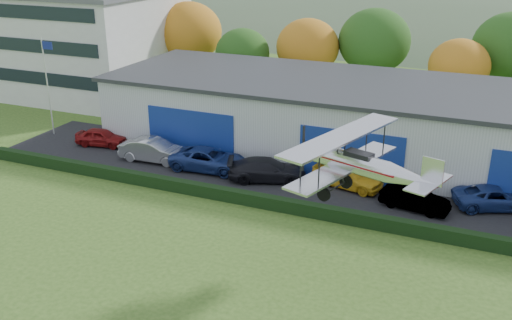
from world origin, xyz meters
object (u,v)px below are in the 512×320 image
at_px(car_2, 209,159).
at_px(car_3, 267,170).
at_px(office_block, 73,40).
at_px(biplane, 360,162).
at_px(car_0, 101,137).
at_px(car_1, 154,150).
at_px(car_6, 495,197).
at_px(car_5, 415,199).
at_px(car_4, 347,175).
at_px(flagpole, 48,78).
at_px(hangar, 371,119).

height_order(car_2, car_3, car_2).
bearing_deg(office_block, biplane, -33.25).
bearing_deg(biplane, car_0, 174.32).
distance_m(car_1, car_2, 4.48).
bearing_deg(car_6, car_5, 92.61).
height_order(car_1, car_4, car_1).
height_order(car_0, car_4, car_4).
height_order(car_0, car_5, car_0).
height_order(car_3, car_4, car_4).
distance_m(flagpole, car_4, 25.31).
height_order(car_3, biplane, biplane).
xyz_separation_m(car_4, car_6, (8.97, 0.48, -0.12)).
distance_m(hangar, biplane, 17.03).
distance_m(flagpole, car_2, 15.95).
height_order(car_2, biplane, biplane).
distance_m(office_block, biplane, 42.90).
bearing_deg(car_4, hangar, 12.09).
xyz_separation_m(car_1, car_5, (18.68, -0.64, -0.16)).
distance_m(car_1, car_6, 23.15).
bearing_deg(car_6, car_4, 70.08).
bearing_deg(hangar, office_block, 167.99).
bearing_deg(car_6, flagpole, 66.22).
xyz_separation_m(office_block, car_4, (33.10, -13.95, -4.37)).
bearing_deg(car_1, hangar, -63.87).
bearing_deg(car_3, car_1, 68.85).
xyz_separation_m(office_block, car_5, (37.65, -15.59, -4.49)).
xyz_separation_m(office_block, car_3, (27.86, -14.98, -4.40)).
relative_size(hangar, biplane, 4.95).
bearing_deg(car_4, car_6, -75.66).
xyz_separation_m(flagpole, car_3, (19.74, -1.98, -3.98)).
distance_m(office_block, car_5, 41.00).
relative_size(car_4, car_5, 1.15).
relative_size(car_6, biplane, 0.60).
distance_m(car_4, car_6, 8.99).
xyz_separation_m(car_1, car_6, (23.10, 1.48, -0.15)).
bearing_deg(flagpole, car_2, -6.95).
height_order(office_block, car_3, office_block).
distance_m(car_0, car_4, 19.68).
bearing_deg(office_block, car_2, -32.38).
distance_m(car_5, biplane, 9.55).
bearing_deg(office_block, flagpole, -58.03).
relative_size(office_block, car_2, 3.72).
relative_size(car_1, biplane, 0.61).
bearing_deg(biplane, hangar, 117.76).
distance_m(car_4, biplane, 11.10).
bearing_deg(car_1, car_6, -89.68).
distance_m(hangar, flagpole, 25.68).
height_order(office_block, car_0, office_block).
distance_m(flagpole, biplane, 29.70).
bearing_deg(car_0, car_4, -100.50).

